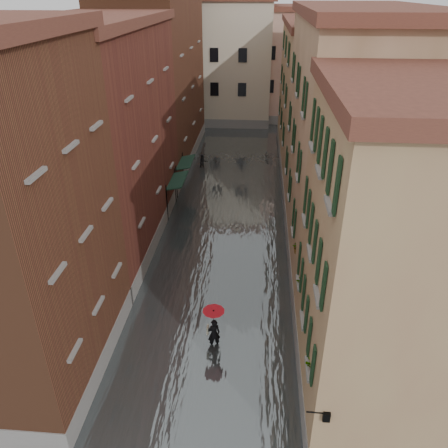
% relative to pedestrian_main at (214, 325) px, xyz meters
% --- Properties ---
extents(ground, '(120.00, 120.00, 0.00)m').
position_rel_pedestrian_main_xyz_m(ground, '(-0.38, 0.40, -1.28)').
color(ground, slate).
rests_on(ground, ground).
extents(floodwater, '(10.00, 60.00, 0.20)m').
position_rel_pedestrian_main_xyz_m(floodwater, '(-0.38, 13.40, -1.18)').
color(floodwater, '#4B5153').
rests_on(floodwater, ground).
extents(building_left_near, '(6.00, 8.00, 13.00)m').
position_rel_pedestrian_main_xyz_m(building_left_near, '(-7.38, -1.60, 5.22)').
color(building_left_near, brown).
rests_on(building_left_near, ground).
extents(building_left_mid, '(6.00, 14.00, 12.50)m').
position_rel_pedestrian_main_xyz_m(building_left_mid, '(-7.38, 9.40, 4.97)').
color(building_left_mid, '#5C291D').
rests_on(building_left_mid, ground).
extents(building_left_far, '(6.00, 16.00, 14.00)m').
position_rel_pedestrian_main_xyz_m(building_left_far, '(-7.38, 24.40, 5.72)').
color(building_left_far, brown).
rests_on(building_left_far, ground).
extents(building_right_near, '(6.00, 8.00, 11.50)m').
position_rel_pedestrian_main_xyz_m(building_right_near, '(6.62, -1.60, 4.47)').
color(building_right_near, '#9A6F4F').
rests_on(building_right_near, ground).
extents(building_right_mid, '(6.00, 14.00, 13.00)m').
position_rel_pedestrian_main_xyz_m(building_right_mid, '(6.62, 9.40, 5.22)').
color(building_right_mid, tan).
rests_on(building_right_mid, ground).
extents(building_right_far, '(6.00, 16.00, 11.50)m').
position_rel_pedestrian_main_xyz_m(building_right_far, '(6.62, 24.40, 4.47)').
color(building_right_far, '#9A6F4F').
rests_on(building_right_far, ground).
extents(building_end_cream, '(12.00, 9.00, 13.00)m').
position_rel_pedestrian_main_xyz_m(building_end_cream, '(-3.38, 38.40, 5.22)').
color(building_end_cream, '#C1B199').
rests_on(building_end_cream, ground).
extents(building_end_pink, '(10.00, 9.00, 12.00)m').
position_rel_pedestrian_main_xyz_m(building_end_pink, '(5.62, 40.40, 4.72)').
color(building_end_pink, tan).
rests_on(building_end_pink, ground).
extents(awning_near, '(1.09, 3.09, 2.80)m').
position_rel_pedestrian_main_xyz_m(awning_near, '(-3.86, 12.96, 1.19)').
color(awning_near, '#163224').
rests_on(awning_near, ground).
extents(awning_far, '(1.09, 2.96, 2.80)m').
position_rel_pedestrian_main_xyz_m(awning_far, '(-3.86, 16.49, 1.19)').
color(awning_far, '#163224').
rests_on(awning_far, ground).
extents(wall_lantern, '(0.71, 0.22, 0.35)m').
position_rel_pedestrian_main_xyz_m(wall_lantern, '(3.95, -5.60, 1.73)').
color(wall_lantern, black).
rests_on(wall_lantern, ground).
extents(window_planters, '(0.59, 8.29, 0.84)m').
position_rel_pedestrian_main_xyz_m(window_planters, '(3.74, 0.16, 2.23)').
color(window_planters, brown).
rests_on(window_planters, ground).
extents(pedestrian_main, '(0.97, 0.97, 2.06)m').
position_rel_pedestrian_main_xyz_m(pedestrian_main, '(0.00, 0.00, 0.00)').
color(pedestrian_main, black).
rests_on(pedestrian_main, ground).
extents(pedestrian_far, '(0.84, 0.74, 1.44)m').
position_rel_pedestrian_main_xyz_m(pedestrian_far, '(-3.19, 21.42, -0.56)').
color(pedestrian_far, black).
rests_on(pedestrian_far, ground).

